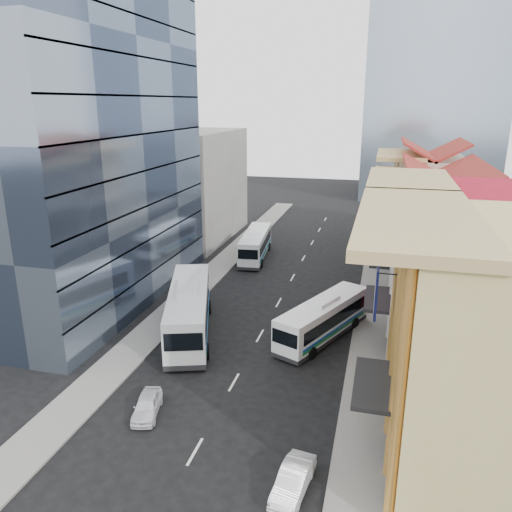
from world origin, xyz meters
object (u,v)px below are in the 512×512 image
(bus_right, at_px, (323,318))
(sedan_left, at_px, (147,405))
(shophouse_tan, at_px, (485,345))
(office_tower, at_px, (78,133))
(bus_left_near, at_px, (189,309))
(sedan_right, at_px, (293,480))
(bus_left_far, at_px, (255,244))

(bus_right, relative_size, sedan_left, 2.99)
(shophouse_tan, distance_m, bus_right, 14.91)
(office_tower, bearing_deg, bus_left_near, -23.14)
(sedan_right, bearing_deg, sedan_left, 165.48)
(office_tower, relative_size, bus_right, 2.91)
(shophouse_tan, bearing_deg, sedan_right, -147.58)
(shophouse_tan, relative_size, bus_right, 1.36)
(bus_left_near, distance_m, bus_left_far, 20.61)
(bus_left_far, relative_size, bus_right, 1.03)
(bus_left_near, relative_size, sedan_right, 3.48)
(office_tower, xyz_separation_m, sedan_left, (13.11, -15.62, -14.41))
(sedan_left, bearing_deg, bus_left_near, 84.78)
(shophouse_tan, distance_m, sedan_right, 11.45)
(bus_right, relative_size, sedan_right, 2.82)
(shophouse_tan, relative_size, office_tower, 0.47)
(shophouse_tan, height_order, sedan_right, shophouse_tan)
(sedan_right, bearing_deg, bus_left_far, 114.89)
(shophouse_tan, xyz_separation_m, bus_left_near, (-19.50, 9.09, -3.96))
(bus_left_near, height_order, sedan_right, bus_left_near)
(sedan_left, relative_size, sedan_right, 0.94)
(office_tower, xyz_separation_m, bus_left_near, (11.50, -4.91, -12.96))
(bus_left_near, xyz_separation_m, bus_left_far, (0.00, 20.61, -0.34))
(shophouse_tan, relative_size, sedan_left, 4.06)
(sedan_left, bearing_deg, bus_right, 41.47)
(office_tower, height_order, bus_left_near, office_tower)
(bus_left_near, distance_m, sedan_right, 18.24)
(bus_right, xyz_separation_m, sedan_right, (0.70, -16.29, -1.05))
(shophouse_tan, height_order, bus_left_near, shophouse_tan)
(sedan_left, xyz_separation_m, sedan_right, (9.36, -3.79, 0.02))
(bus_left_near, distance_m, sedan_left, 10.92)
(office_tower, relative_size, sedan_right, 8.20)
(bus_left_near, xyz_separation_m, bus_right, (10.28, 1.79, -0.39))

